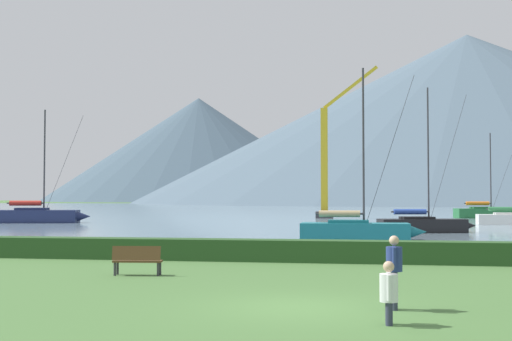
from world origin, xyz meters
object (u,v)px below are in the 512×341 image
object	(u,v)px
sailboat_slip_1	(423,224)
park_bench_near_path	(137,259)
person_standing_walker	(394,266)
dock_crane	(327,168)
sailboat_slip_2	(512,218)
sailboat_slip_5	(356,229)
sailboat_slip_3	(487,212)
person_seated_viewer	(389,290)
sailboat_slip_0	(38,215)

from	to	relation	value
sailboat_slip_1	park_bench_near_path	xyz separation A→B (m)	(-10.90, -29.21, -0.07)
person_standing_walker	dock_crane	size ratio (longest dim) A/B	0.09
sailboat_slip_2	sailboat_slip_5	world-z (taller)	sailboat_slip_2
sailboat_slip_1	sailboat_slip_2	bearing A→B (deg)	46.23
person_standing_walker	park_bench_near_path	bearing A→B (deg)	147.27
sailboat_slip_3	sailboat_slip_1	bearing A→B (deg)	-116.06
sailboat_slip_3	person_seated_viewer	world-z (taller)	sailboat_slip_3
sailboat_slip_0	sailboat_slip_3	world-z (taller)	sailboat_slip_0
park_bench_near_path	person_seated_viewer	distance (m)	10.64
sailboat_slip_0	sailboat_slip_3	xyz separation A→B (m)	(46.17, 24.01, -0.06)
sailboat_slip_0	person_standing_walker	size ratio (longest dim) A/B	6.79
sailboat_slip_5	sailboat_slip_3	bearing A→B (deg)	70.60
park_bench_near_path	person_standing_walker	bearing A→B (deg)	-40.61
dock_crane	person_seated_viewer	bearing A→B (deg)	-84.99
sailboat_slip_2	person_standing_walker	distance (m)	51.54
sailboat_slip_2	dock_crane	world-z (taller)	dock_crane
person_standing_walker	dock_crane	distance (m)	67.48
person_seated_viewer	person_standing_walker	size ratio (longest dim) A/B	0.76
sailboat_slip_1	sailboat_slip_3	size ratio (longest dim) A/B	1.00
sailboat_slip_5	person_standing_walker	bearing A→B (deg)	-88.45
person_standing_walker	person_seated_viewer	bearing A→B (deg)	-93.47
person_seated_viewer	dock_crane	size ratio (longest dim) A/B	0.07
person_seated_viewer	person_standing_walker	distance (m)	1.89
sailboat_slip_0	person_standing_walker	bearing A→B (deg)	-68.17
sailboat_slip_3	park_bench_near_path	distance (m)	68.94
person_standing_walker	dock_crane	world-z (taller)	dock_crane
park_bench_near_path	sailboat_slip_2	bearing A→B (deg)	59.51
sailboat_slip_1	park_bench_near_path	size ratio (longest dim) A/B	6.50
sailboat_slip_1	sailboat_slip_2	xyz separation A→B (m)	(8.98, 15.55, -0.01)
park_bench_near_path	dock_crane	xyz separation A→B (m)	(1.76, 61.62, 5.53)
sailboat_slip_2	person_seated_viewer	distance (m)	53.38
person_seated_viewer	dock_crane	xyz separation A→B (m)	(-6.04, 68.86, 5.38)
sailboat_slip_1	person_standing_walker	distance (m)	34.71
person_seated_viewer	sailboat_slip_5	bearing A→B (deg)	92.24
person_seated_viewer	sailboat_slip_2	bearing A→B (deg)	76.26
dock_crane	person_standing_walker	bearing A→B (deg)	-84.72
sailboat_slip_2	sailboat_slip_3	world-z (taller)	sailboat_slip_2
person_standing_walker	dock_crane	xyz separation A→B (m)	(-6.19, 67.00, 5.09)
person_standing_walker	dock_crane	bearing A→B (deg)	96.61
sailboat_slip_0	dock_crane	xyz separation A→B (m)	(27.02, 19.94, 5.30)
sailboat_slip_1	dock_crane	distance (m)	34.12
sailboat_slip_3	park_bench_near_path	bearing A→B (deg)	-118.36
sailboat_slip_2	sailboat_slip_5	distance (m)	28.45
person_seated_viewer	person_standing_walker	xyz separation A→B (m)	(0.16, 1.86, 0.29)
person_standing_walker	sailboat_slip_0	bearing A→B (deg)	126.55
sailboat_slip_0	person_seated_viewer	bearing A→B (deg)	-69.34
sailboat_slip_0	park_bench_near_path	distance (m)	48.73
dock_crane	sailboat_slip_3	bearing A→B (deg)	12.00
sailboat_slip_2	park_bench_near_path	size ratio (longest dim) A/B	6.62
park_bench_near_path	sailboat_slip_5	bearing A→B (deg)	65.37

